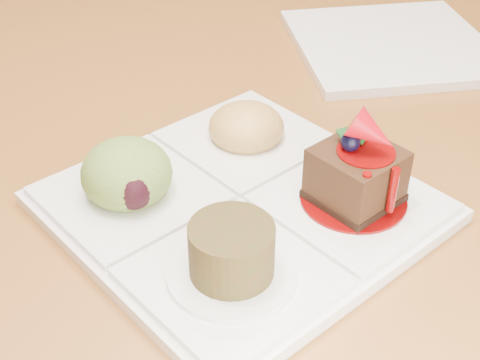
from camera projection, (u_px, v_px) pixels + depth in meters
name	position (u px, v px, depth m)	size (l,w,h in m)	color
ground	(182.00, 327.00, 1.46)	(6.00, 6.00, 0.00)	#583719
dining_table	(160.00, 34.00, 1.06)	(1.00, 1.80, 0.75)	brown
sampler_plate	(235.00, 191.00, 0.58)	(0.37, 0.37, 0.11)	white
second_plate	(392.00, 45.00, 0.85)	(0.24, 0.24, 0.01)	white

